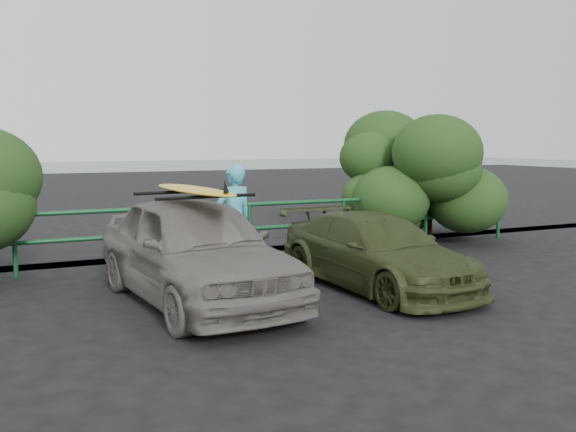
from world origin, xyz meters
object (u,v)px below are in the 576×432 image
man (234,219)px  guardrail (197,234)px  surfboard (194,190)px  sedan (195,249)px  olive_vehicle (376,252)px

man → guardrail: bearing=-91.0°
guardrail → man: (0.27, -1.18, 0.37)m
guardrail → surfboard: 3.04m
sedan → surfboard: bearing=-4.8°
man → surfboard: size_ratio=0.73×
guardrail → surfboard: (-0.87, -2.74, 1.00)m
guardrail → sedan: 2.88m
olive_vehicle → surfboard: 2.86m
sedan → surfboard: (0.00, 0.00, 0.80)m
olive_vehicle → surfboard: (-2.67, 0.31, 0.98)m
sedan → surfboard: 0.80m
sedan → guardrail: bearing=67.5°
guardrail → olive_vehicle: 3.54m
olive_vehicle → man: man is taller
guardrail → olive_vehicle: bearing=-59.5°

